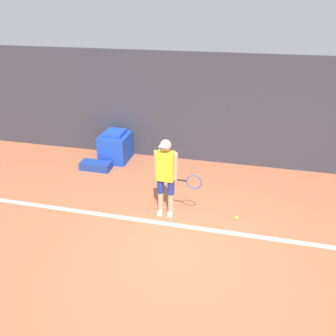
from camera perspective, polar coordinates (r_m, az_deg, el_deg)
The scene contains 7 objects.
ground_plane at distance 6.10m, azimuth 2.39°, elevation -13.89°, with size 24.00×24.00×0.00m, color #B76642.
back_wall at distance 8.71m, azimuth 7.39°, elevation 9.91°, with size 24.00×0.10×2.89m.
court_baseline at distance 6.60m, azimuth 3.50°, elevation -10.19°, with size 21.60×0.10×0.01m.
tennis_player at distance 6.47m, azimuth -0.30°, elevation -1.18°, with size 0.97×0.29×1.67m.
tennis_ball at distance 6.93m, azimuth 11.88°, elevation -8.49°, with size 0.07×0.07×0.07m.
covered_chair at distance 9.19m, azimuth -9.14°, elevation 3.73°, with size 0.75×0.83×0.84m.
equipment_bag at distance 8.86m, azimuth -12.46°, elevation 0.39°, with size 0.80×0.36×0.21m.
Camera 1 is at (0.81, -4.52, 4.01)m, focal length 35.00 mm.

